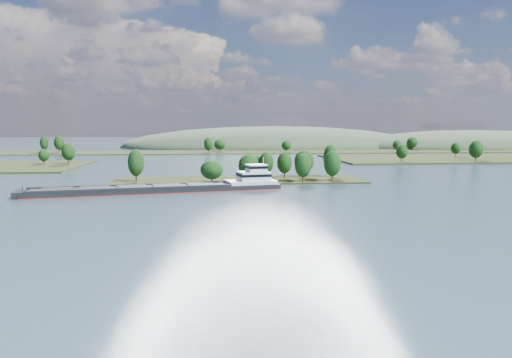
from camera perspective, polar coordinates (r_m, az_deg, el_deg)
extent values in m
plane|color=#395264|center=(141.74, -0.29, -2.85)|extent=(1800.00, 1800.00, 0.00)
cube|color=#242D14|center=(201.03, -1.97, -0.21)|extent=(100.00, 30.00, 1.20)
cylinder|color=black|center=(193.17, 5.38, 0.22)|extent=(0.50, 0.50, 3.53)
ellipsoid|color=black|center=(192.77, 5.39, 1.55)|extent=(6.48, 6.48, 9.09)
cylinder|color=black|center=(211.68, 0.22, 0.68)|extent=(0.50, 0.50, 3.00)
ellipsoid|color=black|center=(211.35, 0.22, 1.71)|extent=(8.71, 8.71, 7.71)
cylinder|color=black|center=(194.56, -0.85, 0.27)|extent=(0.50, 0.50, 3.45)
ellipsoid|color=black|center=(194.17, -0.85, 1.56)|extent=(8.08, 8.08, 8.86)
cylinder|color=black|center=(207.53, 1.20, 0.65)|extent=(0.50, 0.50, 3.53)
ellipsoid|color=black|center=(207.16, 1.20, 1.89)|extent=(5.96, 5.96, 9.09)
cylinder|color=black|center=(188.58, -5.07, -0.03)|extent=(0.50, 0.50, 2.83)
ellipsoid|color=black|center=(188.23, -5.08, 1.06)|extent=(8.59, 8.59, 7.27)
cylinder|color=black|center=(198.70, -13.54, 0.32)|extent=(0.50, 0.50, 4.11)
ellipsoid|color=black|center=(198.26, -13.58, 1.82)|extent=(6.23, 6.23, 10.56)
cylinder|color=black|center=(207.53, 3.26, 0.63)|extent=(0.50, 0.50, 3.49)
ellipsoid|color=black|center=(207.16, 3.27, 1.85)|extent=(6.24, 6.24, 8.97)
cylinder|color=black|center=(213.91, 8.49, 0.87)|extent=(0.50, 0.50, 4.45)
ellipsoid|color=black|center=(213.48, 8.51, 2.38)|extent=(6.25, 6.25, 11.45)
cylinder|color=black|center=(196.93, 8.70, 0.33)|extent=(0.50, 0.50, 3.86)
ellipsoid|color=black|center=(196.51, 8.72, 1.76)|extent=(6.74, 6.74, 9.92)
cylinder|color=black|center=(212.20, 5.50, 0.76)|extent=(0.50, 0.50, 3.69)
ellipsoid|color=black|center=(211.82, 5.52, 2.02)|extent=(8.54, 8.54, 9.48)
cylinder|color=black|center=(300.70, -20.61, 2.01)|extent=(0.50, 0.50, 3.81)
ellipsoid|color=black|center=(300.42, -20.65, 2.93)|extent=(7.64, 7.64, 9.80)
cylinder|color=black|center=(304.77, -23.06, 1.86)|extent=(0.50, 0.50, 2.72)
ellipsoid|color=black|center=(304.57, -23.09, 2.51)|extent=(5.82, 5.82, 7.00)
cylinder|color=black|center=(312.57, 16.32, 2.25)|extent=(0.50, 0.50, 3.33)
ellipsoid|color=black|center=(312.33, 16.34, 3.02)|extent=(6.99, 6.99, 8.57)
cylinder|color=black|center=(328.85, 23.81, 2.22)|extent=(0.50, 0.50, 4.13)
ellipsoid|color=black|center=(328.58, 23.84, 3.14)|extent=(8.40, 8.40, 10.63)
cylinder|color=black|center=(344.79, 23.78, 2.36)|extent=(0.50, 0.50, 3.88)
ellipsoid|color=black|center=(344.55, 23.82, 3.17)|extent=(6.25, 6.25, 9.97)
cylinder|color=black|center=(377.47, 21.84, 2.66)|extent=(0.50, 0.50, 3.21)
ellipsoid|color=black|center=(377.28, 21.87, 3.28)|extent=(6.75, 6.75, 8.26)
cube|color=#242D14|center=(420.15, -4.05, 3.05)|extent=(900.00, 60.00, 1.20)
cylinder|color=black|center=(437.71, -23.02, 3.08)|extent=(0.50, 0.50, 4.47)
ellipsoid|color=black|center=(437.50, -23.05, 3.82)|extent=(6.51, 6.51, 11.51)
cylinder|color=black|center=(430.76, 15.80, 3.21)|extent=(0.50, 0.50, 3.19)
ellipsoid|color=black|center=(430.59, 15.81, 3.75)|extent=(7.20, 7.20, 8.20)
cylinder|color=black|center=(422.45, -4.16, 3.38)|extent=(0.50, 0.50, 3.42)
ellipsoid|color=black|center=(422.27, -4.17, 3.97)|extent=(9.51, 9.51, 8.79)
cylinder|color=black|center=(474.78, 17.39, 3.44)|extent=(0.50, 0.50, 3.78)
ellipsoid|color=black|center=(474.61, 17.41, 4.02)|extent=(9.65, 9.65, 9.71)
cylinder|color=black|center=(431.57, -21.55, 3.11)|extent=(0.50, 0.50, 4.53)
ellipsoid|color=black|center=(431.35, -21.58, 3.87)|extent=(7.90, 7.90, 11.65)
cylinder|color=black|center=(416.02, 3.47, 3.33)|extent=(0.50, 0.50, 3.12)
ellipsoid|color=black|center=(415.85, 3.48, 3.87)|extent=(8.04, 8.04, 8.03)
cylinder|color=black|center=(403.06, -5.45, 3.29)|extent=(0.50, 0.50, 4.05)
ellipsoid|color=black|center=(402.84, -5.46, 4.02)|extent=(7.39, 7.39, 10.41)
ellipsoid|color=#3A4E35|center=(561.15, 23.32, 3.33)|extent=(260.00, 140.00, 36.00)
ellipsoid|color=#3A4E35|center=(525.02, 2.16, 3.66)|extent=(320.00, 160.00, 44.00)
cube|color=black|center=(169.89, -11.16, -1.30)|extent=(84.22, 27.02, 2.30)
cube|color=#A02511|center=(169.95, -11.15, -1.45)|extent=(84.46, 27.27, 0.26)
cube|color=black|center=(174.10, -14.10, -0.70)|extent=(63.73, 13.40, 0.84)
cube|color=black|center=(163.93, -13.88, -1.11)|extent=(63.73, 13.40, 0.84)
cube|color=black|center=(169.03, -13.99, -0.95)|extent=(63.48, 21.81, 0.31)
cube|color=black|center=(169.22, -21.81, -1.09)|extent=(10.96, 10.30, 0.37)
cube|color=black|center=(168.72, -17.90, -0.97)|extent=(10.96, 10.30, 0.37)
cube|color=black|center=(168.99, -13.99, -0.85)|extent=(10.96, 10.30, 0.37)
cube|color=black|center=(170.06, -10.12, -0.72)|extent=(10.96, 10.30, 0.37)
cube|color=black|center=(171.89, -6.31, -0.59)|extent=(10.96, 10.30, 0.37)
cube|color=black|center=(170.58, -25.48, -1.60)|extent=(4.96, 9.87, 2.10)
cylinder|color=black|center=(170.26, -25.15, -1.10)|extent=(0.30, 0.30, 2.30)
cube|color=white|center=(176.15, -0.61, -0.34)|extent=(18.44, 13.21, 1.26)
cube|color=white|center=(176.23, -0.29, 0.35)|extent=(11.94, 10.31, 3.14)
cube|color=black|center=(176.19, -0.29, 0.48)|extent=(12.19, 10.55, 0.94)
cube|color=white|center=(176.29, 0.04, 1.24)|extent=(7.42, 7.42, 2.30)
cube|color=black|center=(176.26, 0.04, 1.38)|extent=(7.66, 7.66, 0.84)
cube|color=white|center=(176.19, 0.04, 1.65)|extent=(7.91, 7.91, 0.21)
cylinder|color=white|center=(176.90, 0.85, 2.07)|extent=(0.25, 0.25, 2.72)
cylinder|color=black|center=(177.97, -1.56, 1.76)|extent=(0.62, 0.62, 1.26)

